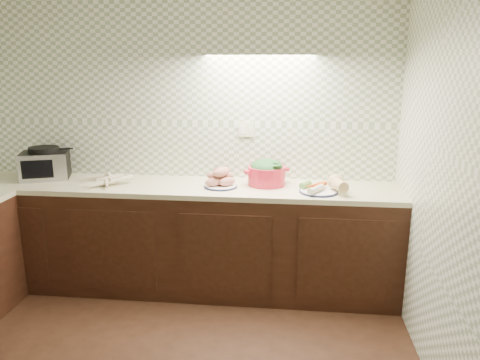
# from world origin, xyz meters

# --- Properties ---
(room) EXTENTS (3.60, 3.60, 2.60)m
(room) POSITION_xyz_m (0.00, 0.00, 1.63)
(room) COLOR black
(room) RESTS_ON ground
(counter) EXTENTS (3.60, 3.60, 0.90)m
(counter) POSITION_xyz_m (-0.68, 0.68, 0.45)
(counter) COLOR black
(counter) RESTS_ON ground
(toaster_oven) EXTENTS (0.46, 0.40, 0.27)m
(toaster_oven) POSITION_xyz_m (-1.15, 1.59, 1.03)
(toaster_oven) COLOR black
(toaster_oven) RESTS_ON counter
(parsnip_pile) EXTENTS (0.48, 0.38, 0.08)m
(parsnip_pile) POSITION_xyz_m (-0.57, 1.45, 0.93)
(parsnip_pile) COLOR beige
(parsnip_pile) RESTS_ON counter
(sweet_potato_plate) EXTENTS (0.27, 0.27, 0.16)m
(sweet_potato_plate) POSITION_xyz_m (0.38, 1.48, 0.96)
(sweet_potato_plate) COLOR #171D45
(sweet_potato_plate) RESTS_ON counter
(onion_bowl) EXTENTS (0.16, 0.16, 0.13)m
(onion_bowl) POSITION_xyz_m (0.35, 1.62, 0.95)
(onion_bowl) COLOR black
(onion_bowl) RESTS_ON counter
(dutch_oven) EXTENTS (0.41, 0.41, 0.21)m
(dutch_oven) POSITION_xyz_m (0.74, 1.58, 1.00)
(dutch_oven) COLOR red
(dutch_oven) RESTS_ON counter
(veg_plate) EXTENTS (0.37, 0.34, 0.14)m
(veg_plate) POSITION_xyz_m (1.21, 1.42, 0.95)
(veg_plate) COLOR #171D45
(veg_plate) RESTS_ON counter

